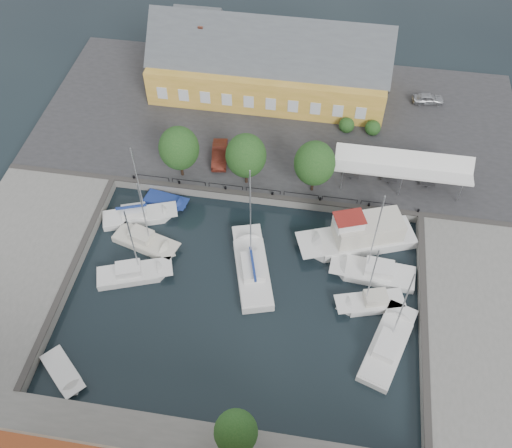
{
  "coord_description": "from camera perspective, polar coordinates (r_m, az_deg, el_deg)",
  "views": [
    {
      "loc": [
        5.75,
        -29.75,
        44.82
      ],
      "look_at": [
        0.0,
        6.0,
        1.5
      ],
      "focal_mm": 40.0,
      "sensor_mm": 36.0,
      "label": 1
    }
  ],
  "objects": [
    {
      "name": "east_quay",
      "position": [
        54.76,
        22.28,
        -9.86
      ],
      "size": [
        12.0,
        24.0,
        1.0
      ],
      "primitive_type": "cube",
      "color": "slate",
      "rests_on": "ground"
    },
    {
      "name": "north_quay",
      "position": [
        69.14,
        2.27,
        10.19
      ],
      "size": [
        56.0,
        26.0,
        1.0
      ],
      "primitive_type": "cube",
      "color": "#2D2D30",
      "rests_on": "ground"
    },
    {
      "name": "west_boat_a",
      "position": [
        59.91,
        -11.69,
        0.69
      ],
      "size": [
        7.84,
        4.6,
        10.29
      ],
      "color": "white",
      "rests_on": "ground"
    },
    {
      "name": "west_boat_c",
      "position": [
        55.52,
        -12.19,
        -4.96
      ],
      "size": [
        7.44,
        4.53,
        9.87
      ],
      "color": "white",
      "rests_on": "ground"
    },
    {
      "name": "trawler",
      "position": [
        57.05,
        10.46,
        -1.2
      ],
      "size": [
        12.1,
        7.28,
        5.0
      ],
      "color": "white",
      "rests_on": "ground"
    },
    {
      "name": "east_boat_c",
      "position": [
        51.55,
        12.96,
        -11.96
      ],
      "size": [
        5.24,
        8.85,
        10.92
      ],
      "color": "white",
      "rests_on": "ground"
    },
    {
      "name": "east_boat_b",
      "position": [
        53.56,
        11.46,
        -7.78
      ],
      "size": [
        6.64,
        3.8,
        9.02
      ],
      "color": "white",
      "rests_on": "ground"
    },
    {
      "name": "west_boat_b",
      "position": [
        57.65,
        -11.03,
        -1.8
      ],
      "size": [
        7.1,
        4.13,
        9.52
      ],
      "color": "beige",
      "rests_on": "ground"
    },
    {
      "name": "ground",
      "position": [
        54.1,
        -1.01,
        -5.84
      ],
      "size": [
        140.0,
        140.0,
        0.0
      ],
      "primitive_type": "plane",
      "color": "black",
      "rests_on": "ground"
    },
    {
      "name": "east_boat_a",
      "position": [
        55.5,
        11.76,
        -4.86
      ],
      "size": [
        8.28,
        3.29,
        11.49
      ],
      "color": "white",
      "rests_on": "ground"
    },
    {
      "name": "center_sailboat",
      "position": [
        54.45,
        -0.38,
        -4.63
      ],
      "size": [
        5.51,
        10.06,
        13.29
      ],
      "color": "white",
      "rests_on": "ground"
    },
    {
      "name": "car_red",
      "position": [
        63.13,
        -3.66,
        6.97
      ],
      "size": [
        2.26,
        4.78,
        1.51
      ],
      "primitive_type": "imported",
      "rotation": [
        0.0,
        0.0,
        0.15
      ],
      "color": "#571D14",
      "rests_on": "north_quay"
    },
    {
      "name": "west_quay",
      "position": [
        59.2,
        -22.91,
        -3.9
      ],
      "size": [
        12.0,
        24.0,
        1.0
      ],
      "primitive_type": "cube",
      "color": "slate",
      "rests_on": "ground"
    },
    {
      "name": "warehouse",
      "position": [
        71.26,
        0.82,
        15.57
      ],
      "size": [
        28.56,
        14.0,
        9.55
      ],
      "color": "gold",
      "rests_on": "north_quay"
    },
    {
      "name": "launch_nw",
      "position": [
        61.07,
        -9.03,
        2.21
      ],
      "size": [
        4.92,
        2.64,
        0.88
      ],
      "color": "navy",
      "rests_on": "ground"
    },
    {
      "name": "quay_edge_fittings",
      "position": [
        56.02,
        -0.18,
        -1.26
      ],
      "size": [
        56.0,
        24.72,
        0.4
      ],
      "color": "#383533",
      "rests_on": "north_quay"
    },
    {
      "name": "launch_sw",
      "position": [
        52.05,
        -18.73,
        -13.89
      ],
      "size": [
        4.92,
        4.68,
        0.98
      ],
      "color": "white",
      "rests_on": "ground"
    },
    {
      "name": "car_silver",
      "position": [
        73.68,
        16.86,
        11.92
      ],
      "size": [
        3.96,
        2.01,
        1.29
      ],
      "primitive_type": "imported",
      "rotation": [
        0.0,
        0.0,
        1.7
      ],
      "color": "#A1A3A8",
      "rests_on": "north_quay"
    },
    {
      "name": "quay_trees",
      "position": [
        58.3,
        -1.01,
        6.85
      ],
      "size": [
        18.2,
        4.2,
        6.3
      ],
      "color": "black",
      "rests_on": "north_quay"
    },
    {
      "name": "tent_canopy",
      "position": [
        60.98,
        14.48,
        5.77
      ],
      "size": [
        14.0,
        4.0,
        2.83
      ],
      "color": "white",
      "rests_on": "north_quay"
    }
  ]
}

